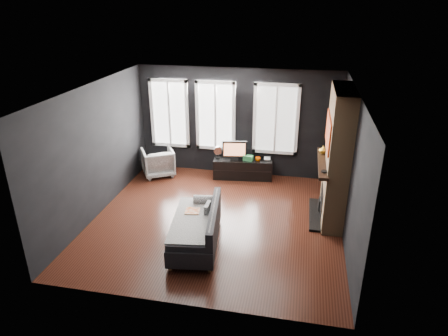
% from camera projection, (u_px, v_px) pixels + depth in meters
% --- Properties ---
extents(floor, '(5.00, 5.00, 0.00)m').
position_uv_depth(floor, '(216.00, 220.00, 8.21)').
color(floor, black).
rests_on(floor, ground).
extents(ceiling, '(5.00, 5.00, 0.00)m').
position_uv_depth(ceiling, '(215.00, 90.00, 7.15)').
color(ceiling, white).
rests_on(ceiling, ground).
extents(wall_back, '(5.00, 0.02, 2.70)m').
position_uv_depth(wall_back, '(237.00, 123.00, 9.94)').
color(wall_back, black).
rests_on(wall_back, ground).
extents(wall_left, '(0.02, 5.00, 2.70)m').
position_uv_depth(wall_left, '(96.00, 150.00, 8.14)').
color(wall_left, black).
rests_on(wall_left, ground).
extents(wall_right, '(0.02, 5.00, 2.70)m').
position_uv_depth(wall_right, '(350.00, 169.00, 7.23)').
color(wall_right, black).
rests_on(wall_right, ground).
extents(windows, '(4.00, 0.16, 1.76)m').
position_uv_depth(windows, '(219.00, 81.00, 9.58)').
color(windows, white).
rests_on(windows, wall_back).
extents(fireplace, '(0.70, 1.62, 2.70)m').
position_uv_depth(fireplace, '(337.00, 157.00, 7.81)').
color(fireplace, '#93724C').
rests_on(fireplace, floor).
extents(sofa, '(1.12, 1.89, 0.77)m').
position_uv_depth(sofa, '(196.00, 226.00, 7.28)').
color(sofa, '#27272A').
rests_on(sofa, floor).
extents(stripe_pillow, '(0.08, 0.30, 0.30)m').
position_uv_depth(stripe_pillow, '(208.00, 211.00, 7.45)').
color(stripe_pillow, gray).
rests_on(stripe_pillow, sofa).
extents(armchair, '(1.00, 0.98, 0.77)m').
position_uv_depth(armchair, '(158.00, 161.00, 10.17)').
color(armchair, silver).
rests_on(armchair, floor).
extents(media_console, '(1.50, 0.62, 0.50)m').
position_uv_depth(media_console, '(243.00, 168.00, 10.06)').
color(media_console, black).
rests_on(media_console, floor).
extents(monitor, '(0.63, 0.23, 0.55)m').
position_uv_depth(monitor, '(235.00, 149.00, 9.83)').
color(monitor, black).
rests_on(monitor, media_console).
extents(desk_fan, '(0.28, 0.28, 0.31)m').
position_uv_depth(desk_fan, '(218.00, 152.00, 9.98)').
color(desk_fan, '#A9A9A9').
rests_on(desk_fan, media_console).
extents(mug, '(0.15, 0.13, 0.13)m').
position_uv_depth(mug, '(258.00, 158.00, 9.84)').
color(mug, '#EF5B00').
rests_on(mug, media_console).
extents(book, '(0.15, 0.03, 0.21)m').
position_uv_depth(book, '(264.00, 155.00, 9.96)').
color(book, '#A89F86').
rests_on(book, media_console).
extents(storage_box, '(0.25, 0.18, 0.13)m').
position_uv_depth(storage_box, '(248.00, 158.00, 9.87)').
color(storage_box, '#2C7F42').
rests_on(storage_box, media_console).
extents(mantel_vase, '(0.17, 0.18, 0.16)m').
position_uv_depth(mantel_vase, '(323.00, 150.00, 8.27)').
color(mantel_vase, gold).
rests_on(mantel_vase, fireplace).
extents(mantel_clock, '(0.14, 0.14, 0.04)m').
position_uv_depth(mantel_clock, '(324.00, 172.00, 7.40)').
color(mantel_clock, black).
rests_on(mantel_clock, fireplace).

